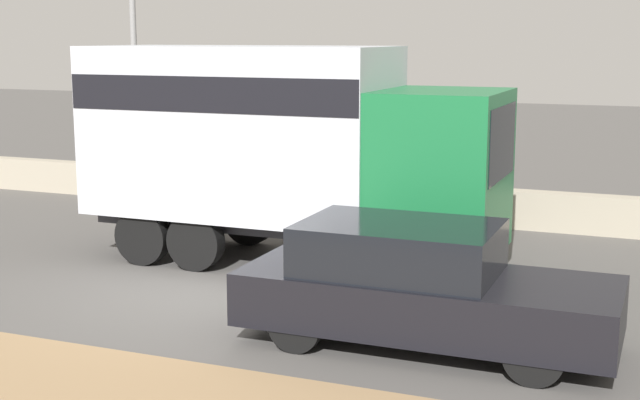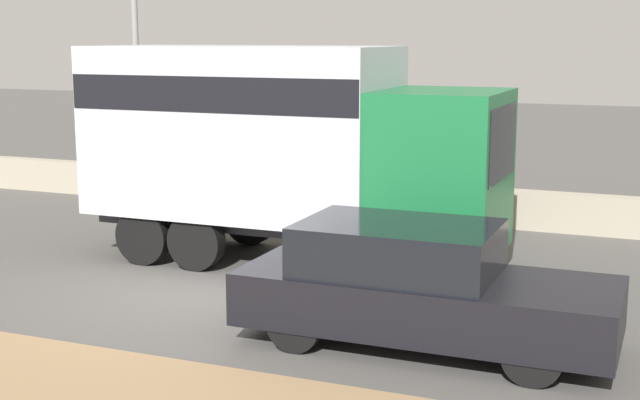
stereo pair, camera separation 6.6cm
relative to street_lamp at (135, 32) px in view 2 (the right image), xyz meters
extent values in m
plane|color=#514F4C|center=(5.31, -5.97, -3.87)|extent=(80.00, 80.00, 0.00)
cube|color=#A39984|center=(5.31, 0.30, -3.49)|extent=(60.00, 0.35, 0.77)
cylinder|color=gray|center=(0.00, 0.00, -0.67)|extent=(0.14, 0.14, 6.41)
cube|color=#196B38|center=(8.14, -3.93, -2.18)|extent=(1.86, 2.31, 2.54)
cube|color=black|center=(9.05, -3.93, -1.67)|extent=(0.06, 1.96, 1.12)
cube|color=#2D2D33|center=(4.69, -3.93, -3.18)|extent=(5.04, 1.31, 0.25)
cube|color=silver|center=(4.69, -3.93, -1.66)|extent=(5.04, 2.38, 2.80)
cube|color=black|center=(4.69, -3.93, -0.99)|extent=(5.01, 2.40, 0.56)
cylinder|color=black|center=(8.14, -2.94, -3.40)|extent=(0.95, 0.28, 0.95)
cylinder|color=black|center=(8.14, -4.91, -3.40)|extent=(0.95, 0.28, 0.95)
cylinder|color=black|center=(3.31, -2.94, -3.40)|extent=(0.95, 0.28, 0.95)
cylinder|color=black|center=(3.31, -4.91, -3.40)|extent=(0.95, 0.28, 0.95)
cylinder|color=black|center=(4.31, -2.94, -3.40)|extent=(0.95, 0.28, 0.95)
cylinder|color=black|center=(4.31, -4.91, -3.40)|extent=(0.95, 0.28, 0.95)
cube|color=black|center=(8.79, -7.06, -3.29)|extent=(4.58, 1.78, 0.66)
cube|color=black|center=(8.42, -7.06, -2.65)|extent=(2.38, 1.64, 0.61)
cylinder|color=black|center=(10.21, -6.29, -3.53)|extent=(0.68, 0.20, 0.68)
cylinder|color=black|center=(10.21, -7.83, -3.53)|extent=(0.68, 0.20, 0.68)
cylinder|color=black|center=(7.37, -6.29, -3.53)|extent=(0.68, 0.20, 0.68)
cylinder|color=black|center=(7.37, -7.83, -3.53)|extent=(0.68, 0.20, 0.68)
camera|label=1|loc=(11.50, -17.29, -0.09)|focal=50.00mm
camera|label=2|loc=(11.56, -17.27, -0.09)|focal=50.00mm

